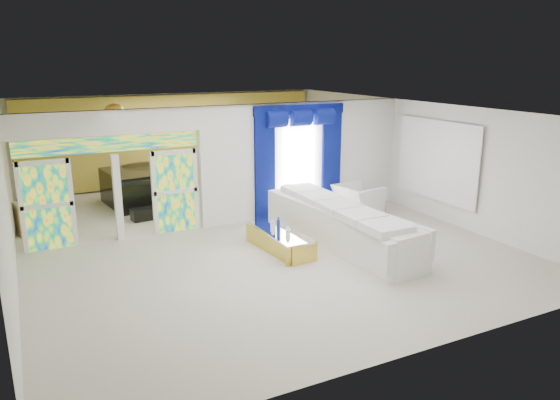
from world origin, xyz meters
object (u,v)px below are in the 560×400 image
armchair (358,199)px  grand_piano (136,188)px  white_sofa (340,227)px  console_table (299,212)px  coffee_table (280,241)px

armchair → grand_piano: (-5.23, 3.59, 0.12)m
white_sofa → console_table: white_sofa is taller
white_sofa → grand_piano: grand_piano is taller
white_sofa → armchair: white_sofa is taller
white_sofa → coffee_table: bearing=161.4°
white_sofa → grand_piano: 6.50m
coffee_table → white_sofa: bearing=-12.5°
white_sofa → coffee_table: (-1.35, 0.30, -0.22)m
coffee_table → console_table: (1.48, 1.86, -0.03)m
coffee_table → armchair: (3.21, 1.67, 0.17)m
coffee_table → console_table: size_ratio=1.74×
coffee_table → console_table: coffee_table is taller
coffee_table → console_table: 2.38m
coffee_table → grand_piano: grand_piano is taller
white_sofa → grand_piano: (-3.37, 5.56, 0.07)m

